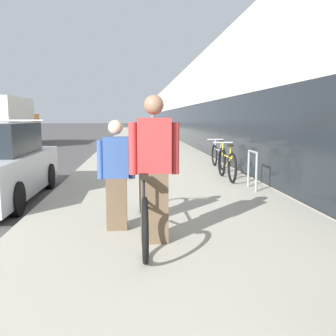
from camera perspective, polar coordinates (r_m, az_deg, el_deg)
The scene contains 9 objects.
sidewalk_slab at distance 24.31m, azimuth -3.62°, elevation 3.86°, with size 4.76×70.00×0.14m.
storefront_facade at distance 33.23m, azimuth 9.00°, elevation 8.64°, with size 10.01×70.00×4.59m.
tandem_bicycle at distance 5.07m, azimuth -3.87°, elevation -5.63°, with size 0.52×2.85×0.91m.
person_rider at distance 4.61m, azimuth -2.13°, elevation -0.24°, with size 0.62×0.24×1.83m.
person_bystander at distance 5.21m, azimuth -7.88°, elevation -1.10°, with size 0.52×0.20×1.52m.
bike_rack_hoop at distance 8.34m, azimuth 12.75°, elevation 0.33°, with size 0.05×0.60×0.84m.
cruiser_bike_nearest at distance 9.55m, azimuth 8.94°, elevation 0.58°, with size 0.52×1.81×0.92m.
cruiser_bike_middle at distance 11.68m, azimuth 7.67°, elevation 1.82°, with size 0.52×1.79×0.87m.
moving_truck at distance 24.49m, azimuth -23.27°, elevation 6.49°, with size 2.20×6.70×2.85m.
Camera 1 is at (5.39, -3.24, 1.70)m, focal length 40.00 mm.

